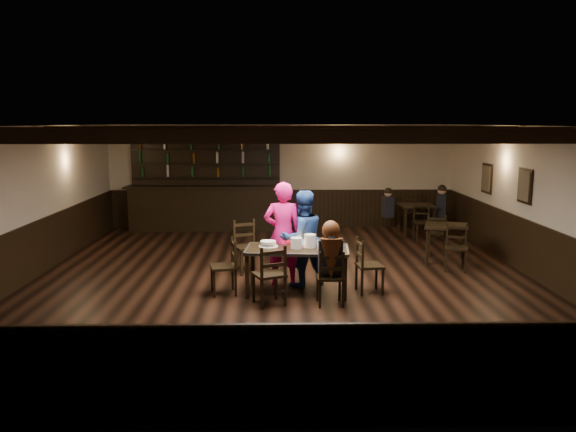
{
  "coord_description": "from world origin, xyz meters",
  "views": [
    {
      "loc": [
        -0.1,
        -9.71,
        2.77
      ],
      "look_at": [
        0.08,
        0.2,
        1.1
      ],
      "focal_mm": 35.0,
      "sensor_mm": 36.0,
      "label": 1
    }
  ],
  "objects_px": {
    "cake": "(268,244)",
    "woman_pink": "(283,234)",
    "chair_near_right": "(331,274)",
    "man_blue": "(302,238)",
    "bar_counter": "(206,202)",
    "chair_near_left": "(271,271)",
    "dining_table": "(297,253)"
  },
  "relations": [
    {
      "from": "cake",
      "to": "woman_pink",
      "type": "bearing_deg",
      "value": 57.36
    },
    {
      "from": "cake",
      "to": "chair_near_right",
      "type": "bearing_deg",
      "value": -39.39
    },
    {
      "from": "man_blue",
      "to": "bar_counter",
      "type": "bearing_deg",
      "value": -87.86
    },
    {
      "from": "man_blue",
      "to": "bar_counter",
      "type": "xyz_separation_m",
      "value": [
        -2.28,
        5.13,
        -0.09
      ]
    },
    {
      "from": "chair_near_left",
      "to": "bar_counter",
      "type": "bearing_deg",
      "value": 105.82
    },
    {
      "from": "woman_pink",
      "to": "man_blue",
      "type": "bearing_deg",
      "value": 176.33
    },
    {
      "from": "woman_pink",
      "to": "man_blue",
      "type": "relative_size",
      "value": 1.09
    },
    {
      "from": "chair_near_left",
      "to": "dining_table",
      "type": "bearing_deg",
      "value": 57.51
    },
    {
      "from": "dining_table",
      "to": "cake",
      "type": "bearing_deg",
      "value": 166.87
    },
    {
      "from": "chair_near_left",
      "to": "man_blue",
      "type": "relative_size",
      "value": 0.58
    },
    {
      "from": "woman_pink",
      "to": "chair_near_left",
      "type": "bearing_deg",
      "value": 83.29
    },
    {
      "from": "chair_near_right",
      "to": "cake",
      "type": "distance_m",
      "value": 1.27
    },
    {
      "from": "chair_near_left",
      "to": "cake",
      "type": "bearing_deg",
      "value": 94.09
    },
    {
      "from": "cake",
      "to": "bar_counter",
      "type": "xyz_separation_m",
      "value": [
        -1.71,
        5.47,
        -0.07
      ]
    },
    {
      "from": "dining_table",
      "to": "man_blue",
      "type": "relative_size",
      "value": 1.05
    },
    {
      "from": "bar_counter",
      "to": "chair_near_right",
      "type": "bearing_deg",
      "value": -66.92
    },
    {
      "from": "dining_table",
      "to": "woman_pink",
      "type": "relative_size",
      "value": 0.97
    },
    {
      "from": "man_blue",
      "to": "bar_counter",
      "type": "distance_m",
      "value": 5.61
    },
    {
      "from": "cake",
      "to": "man_blue",
      "type": "bearing_deg",
      "value": 31.03
    },
    {
      "from": "chair_near_right",
      "to": "bar_counter",
      "type": "height_order",
      "value": "bar_counter"
    },
    {
      "from": "dining_table",
      "to": "woman_pink",
      "type": "bearing_deg",
      "value": 114.57
    },
    {
      "from": "woman_pink",
      "to": "man_blue",
      "type": "height_order",
      "value": "woman_pink"
    },
    {
      "from": "dining_table",
      "to": "chair_near_right",
      "type": "xyz_separation_m",
      "value": [
        0.49,
        -0.68,
        -0.17
      ]
    },
    {
      "from": "woman_pink",
      "to": "bar_counter",
      "type": "xyz_separation_m",
      "value": [
        -1.95,
        5.09,
        -0.16
      ]
    },
    {
      "from": "woman_pink",
      "to": "chair_near_right",
      "type": "bearing_deg",
      "value": 124.14
    },
    {
      "from": "dining_table",
      "to": "chair_near_right",
      "type": "height_order",
      "value": "chair_near_right"
    },
    {
      "from": "chair_near_right",
      "to": "man_blue",
      "type": "relative_size",
      "value": 0.53
    },
    {
      "from": "man_blue",
      "to": "chair_near_left",
      "type": "bearing_deg",
      "value": 43.0
    },
    {
      "from": "dining_table",
      "to": "woman_pink",
      "type": "xyz_separation_m",
      "value": [
        -0.22,
        0.49,
        0.21
      ]
    },
    {
      "from": "man_blue",
      "to": "cake",
      "type": "xyz_separation_m",
      "value": [
        -0.57,
        -0.34,
        -0.02
      ]
    },
    {
      "from": "chair_near_left",
      "to": "chair_near_right",
      "type": "xyz_separation_m",
      "value": [
        0.9,
        -0.03,
        -0.05
      ]
    },
    {
      "from": "man_blue",
      "to": "woman_pink",
      "type": "bearing_deg",
      "value": -28.26
    }
  ]
}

